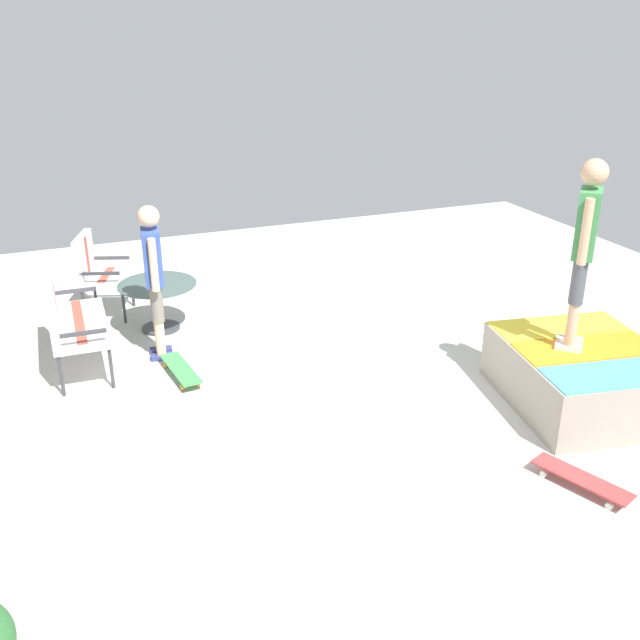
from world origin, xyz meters
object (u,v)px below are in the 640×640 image
(skate_ramp, at_px, (586,375))
(patio_table, at_px, (158,297))
(skateboard_spare, at_px, (582,479))
(person_skater, at_px, (584,241))
(person_watching, at_px, (154,271))
(patio_bench, at_px, (66,315))
(patio_chair_near_house, at_px, (96,268))
(skateboard_by_bench, at_px, (181,369))

(skate_ramp, relative_size, patio_table, 2.60)
(patio_table, distance_m, skateboard_spare, 5.02)
(skate_ramp, relative_size, person_skater, 1.34)
(patio_table, relative_size, person_watching, 0.54)
(patio_table, height_order, person_watching, person_watching)
(patio_bench, xyz_separation_m, skateboard_spare, (-3.63, -3.56, -0.53))
(patio_bench, height_order, patio_chair_near_house, same)
(person_watching, height_order, skateboard_by_bench, person_watching)
(skate_ramp, height_order, patio_bench, patio_bench)
(patio_table, height_order, person_skater, person_skater)
(patio_table, bearing_deg, patio_chair_near_house, 40.74)
(patio_table, bearing_deg, skate_ramp, -133.13)
(skateboard_by_bench, bearing_deg, patio_chair_near_house, 16.23)
(patio_chair_near_house, xyz_separation_m, person_skater, (-3.84, -3.90, 0.99))
(patio_chair_near_house, xyz_separation_m, skateboard_by_bench, (-2.01, -0.58, -0.53))
(person_watching, relative_size, skateboard_spare, 2.04)
(skate_ramp, height_order, patio_chair_near_house, patio_chair_near_house)
(patio_table, relative_size, skateboard_spare, 1.10)
(patio_chair_near_house, xyz_separation_m, skateboard_spare, (-5.04, -3.13, -0.53))
(patio_table, bearing_deg, person_watching, 170.19)
(skateboard_spare, bearing_deg, skate_ramp, -40.34)
(person_watching, distance_m, skateboard_spare, 4.56)
(skate_ramp, relative_size, person_watching, 1.40)
(skate_ramp, distance_m, patio_table, 4.73)
(patio_bench, relative_size, person_watching, 0.75)
(skate_ramp, xyz_separation_m, person_skater, (0.10, 0.16, 1.31))
(patio_chair_near_house, distance_m, person_watching, 1.55)
(patio_chair_near_house, relative_size, skateboard_spare, 1.25)
(person_skater, height_order, skateboard_spare, person_skater)
(patio_table, xyz_separation_m, skateboard_by_bench, (-1.30, 0.03, -0.32))
(patio_bench, height_order, skateboard_spare, patio_bench)
(patio_bench, xyz_separation_m, patio_chair_near_house, (1.41, -0.43, -0.00))
(skate_ramp, height_order, person_watching, person_watching)
(skateboard_by_bench, bearing_deg, skate_ramp, -119.09)
(skateboard_by_bench, bearing_deg, patio_bench, 59.26)
(patio_table, xyz_separation_m, person_watching, (-0.72, 0.12, 0.57))
(skate_ramp, bearing_deg, patio_table, 46.87)
(person_watching, bearing_deg, patio_table, -9.81)
(patio_chair_near_house, xyz_separation_m, person_watching, (-1.43, -0.49, 0.36))
(patio_bench, bearing_deg, skate_ramp, -119.47)
(patio_chair_near_house, distance_m, skateboard_by_bench, 2.16)
(skate_ramp, relative_size, skateboard_by_bench, 2.86)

